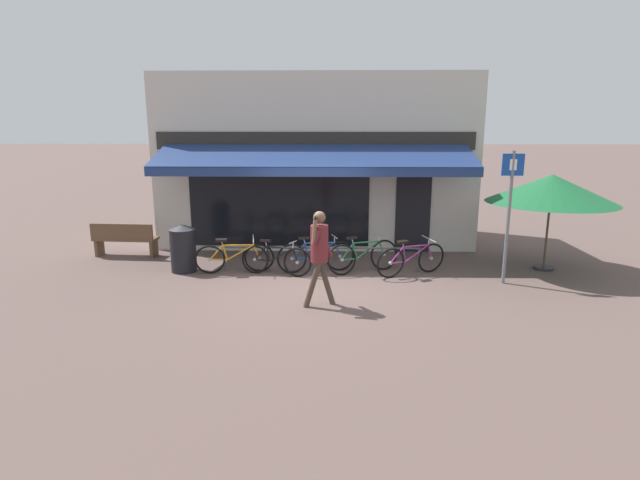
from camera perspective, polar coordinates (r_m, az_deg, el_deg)
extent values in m
plane|color=brown|center=(10.31, -1.13, -5.44)|extent=(160.00, 160.00, 0.00)
cube|color=beige|center=(14.37, -0.37, 9.11)|extent=(8.48, 3.00, 4.57)
cube|color=black|center=(13.04, -4.68, 4.03)|extent=(4.66, 0.04, 2.18)
cube|color=black|center=(13.17, 10.58, 3.11)|extent=(0.90, 0.04, 2.10)
cube|color=#282623|center=(12.82, -0.59, 11.28)|extent=(8.05, 0.06, 0.44)
cube|color=navy|center=(12.06, -0.71, 9.62)|extent=(7.63, 1.59, 0.50)
cube|color=navy|center=(11.30, -0.85, 7.74)|extent=(7.63, 0.03, 0.20)
cylinder|color=#47494F|center=(11.28, 0.12, -0.91)|extent=(4.52, 0.04, 0.04)
cylinder|color=#47494F|center=(11.61, -10.87, -2.14)|extent=(0.04, 0.04, 0.55)
cylinder|color=#47494F|center=(11.52, 11.20, -2.28)|extent=(0.04, 0.04, 0.55)
torus|color=black|center=(11.35, -6.95, -2.03)|extent=(0.69, 0.23, 0.68)
cylinder|color=#9E9EA3|center=(11.35, -6.95, -2.03)|extent=(0.08, 0.08, 0.08)
torus|color=black|center=(11.39, -12.47, -2.20)|extent=(0.69, 0.23, 0.68)
cylinder|color=#9E9EA3|center=(11.39, -12.47, -2.20)|extent=(0.08, 0.08, 0.08)
cylinder|color=orange|center=(11.30, -9.08, -1.39)|extent=(0.61, 0.09, 0.36)
cylinder|color=orange|center=(11.24, -9.32, -0.57)|extent=(0.67, 0.15, 0.05)
cylinder|color=orange|center=(11.31, -10.79, -1.41)|extent=(0.12, 0.10, 0.35)
cylinder|color=orange|center=(11.38, -11.51, -2.21)|extent=(0.38, 0.10, 0.05)
cylinder|color=orange|center=(11.32, -11.76, -1.40)|extent=(0.33, 0.05, 0.35)
cylinder|color=orange|center=(11.30, -7.28, -1.30)|extent=(0.16, 0.10, 0.33)
cylinder|color=#9E9EA3|center=(11.24, -11.13, -0.35)|extent=(0.06, 0.05, 0.11)
cube|color=black|center=(11.21, -11.22, -0.01)|extent=(0.25, 0.14, 0.06)
cylinder|color=#9E9EA3|center=(11.22, -7.62, -0.22)|extent=(0.03, 0.05, 0.14)
cylinder|color=#9E9EA3|center=(11.19, -7.63, 0.12)|extent=(0.11, 0.52, 0.08)
torus|color=black|center=(10.96, -2.59, -2.57)|extent=(0.65, 0.26, 0.65)
cylinder|color=#9E9EA3|center=(10.96, -2.59, -2.57)|extent=(0.08, 0.08, 0.08)
torus|color=black|center=(11.29, -7.43, -2.20)|extent=(0.65, 0.26, 0.65)
cylinder|color=#9E9EA3|center=(11.29, -7.43, -2.20)|extent=(0.08, 0.08, 0.08)
cylinder|color=black|center=(11.06, -4.45, -1.70)|extent=(0.55, 0.13, 0.34)
cylinder|color=black|center=(11.04, -4.62, -0.84)|extent=(0.61, 0.18, 0.05)
cylinder|color=black|center=(11.16, -5.94, -1.55)|extent=(0.11, 0.10, 0.34)
cylinder|color=black|center=(11.23, -6.60, -2.30)|extent=(0.35, 0.12, 0.05)
cylinder|color=black|center=(11.22, -6.77, -1.45)|extent=(0.30, 0.07, 0.34)
cylinder|color=black|center=(10.95, -2.85, -1.77)|extent=(0.14, 0.10, 0.31)
cylinder|color=#9E9EA3|center=(11.14, -6.18, -0.44)|extent=(0.06, 0.05, 0.11)
cube|color=black|center=(11.14, -6.24, -0.08)|extent=(0.26, 0.16, 0.06)
cylinder|color=#9E9EA3|center=(10.94, -3.10, -0.61)|extent=(0.03, 0.04, 0.14)
cylinder|color=#9E9EA3|center=(10.93, -3.09, -0.25)|extent=(0.14, 0.51, 0.08)
torus|color=black|center=(11.42, 2.27, -1.84)|extent=(0.68, 0.23, 0.68)
cylinder|color=#9E9EA3|center=(11.42, 2.27, -1.84)|extent=(0.08, 0.08, 0.07)
torus|color=black|center=(11.22, -3.23, -2.12)|extent=(0.68, 0.23, 0.68)
cylinder|color=#9E9EA3|center=(11.22, -3.23, -2.12)|extent=(0.08, 0.08, 0.07)
cylinder|color=#1E4793|center=(11.30, 0.20, -1.20)|extent=(0.60, 0.18, 0.36)
cylinder|color=#1E4793|center=(11.26, -0.02, -0.33)|extent=(0.67, 0.18, 0.05)
cylinder|color=#1E4793|center=(11.23, -1.50, -1.24)|extent=(0.12, 0.04, 0.36)
cylinder|color=#1E4793|center=(11.24, -2.25, -2.11)|extent=(0.39, 0.12, 0.05)
cylinder|color=#1E4793|center=(11.20, -2.48, -1.25)|extent=(0.33, 0.12, 0.36)
cylinder|color=#1E4793|center=(11.37, 1.97, -1.07)|extent=(0.16, 0.05, 0.33)
cylinder|color=#9E9EA3|center=(11.18, -1.80, -0.12)|extent=(0.05, 0.03, 0.11)
cube|color=black|center=(11.17, -1.89, 0.23)|extent=(0.26, 0.15, 0.06)
cylinder|color=#9E9EA3|center=(11.31, 1.67, 0.06)|extent=(0.03, 0.04, 0.14)
cylinder|color=#9E9EA3|center=(11.30, 1.67, 0.40)|extent=(0.14, 0.51, 0.05)
torus|color=black|center=(11.56, 7.32, -1.69)|extent=(0.69, 0.40, 0.70)
cylinder|color=#9E9EA3|center=(11.56, 7.32, -1.69)|extent=(0.09, 0.09, 0.08)
torus|color=black|center=(11.07, 2.51, -2.27)|extent=(0.69, 0.40, 0.70)
cylinder|color=#9E9EA3|center=(11.07, 2.51, -2.27)|extent=(0.09, 0.09, 0.08)
cylinder|color=#23703D|center=(11.34, 5.52, -1.13)|extent=(0.54, 0.32, 0.37)
cylinder|color=#23703D|center=(11.29, 5.32, -0.24)|extent=(0.62, 0.31, 0.05)
cylinder|color=#23703D|center=(11.19, 4.03, -1.26)|extent=(0.12, 0.03, 0.37)
cylinder|color=#23703D|center=(11.15, 3.39, -2.21)|extent=(0.36, 0.19, 0.05)
cylinder|color=#23703D|center=(11.10, 3.17, -1.31)|extent=(0.29, 0.20, 0.37)
cylinder|color=#23703D|center=(11.51, 7.05, -0.91)|extent=(0.16, 0.06, 0.34)
cylinder|color=#9E9EA3|center=(11.13, 3.74, -0.11)|extent=(0.06, 0.03, 0.11)
cube|color=black|center=(11.11, 3.66, 0.24)|extent=(0.26, 0.20, 0.06)
cylinder|color=#9E9EA3|center=(11.45, 6.76, 0.22)|extent=(0.04, 0.05, 0.14)
cylinder|color=#9E9EA3|center=(11.44, 6.75, 0.57)|extent=(0.24, 0.48, 0.08)
torus|color=black|center=(11.50, 12.58, -2.01)|extent=(0.67, 0.40, 0.69)
cylinder|color=#9E9EA3|center=(11.50, 12.58, -2.01)|extent=(0.09, 0.09, 0.08)
torus|color=black|center=(10.92, 8.06, -2.63)|extent=(0.67, 0.40, 0.69)
cylinder|color=#9E9EA3|center=(10.92, 8.06, -2.63)|extent=(0.09, 0.09, 0.08)
cylinder|color=#892D7A|center=(11.22, 11.00, -1.51)|extent=(0.56, 0.26, 0.37)
cylinder|color=#892D7A|center=(11.14, 10.92, -0.67)|extent=(0.61, 0.31, 0.05)
cylinder|color=#892D7A|center=(11.04, 9.60, -1.65)|extent=(0.10, 0.11, 0.36)
cylinder|color=#892D7A|center=(11.02, 8.88, -2.56)|extent=(0.35, 0.19, 0.05)
cylinder|color=#892D7A|center=(10.94, 8.79, -1.72)|extent=(0.31, 0.14, 0.36)
cylinder|color=#892D7A|center=(11.42, 12.43, -1.28)|extent=(0.14, 0.13, 0.33)
cylinder|color=#9E9EA3|center=(10.94, 9.47, -0.56)|extent=(0.06, 0.05, 0.11)
cube|color=black|center=(10.91, 9.44, -0.22)|extent=(0.26, 0.20, 0.06)
cylinder|color=#9E9EA3|center=(11.31, 12.32, -0.21)|extent=(0.04, 0.05, 0.14)
cylinder|color=#9E9EA3|center=(11.29, 12.35, 0.13)|extent=(0.25, 0.48, 0.08)
cylinder|color=#47382D|center=(9.10, -0.87, -5.17)|extent=(0.35, 0.11, 0.87)
cylinder|color=#47382D|center=(9.26, 0.71, -4.85)|extent=(0.35, 0.11, 0.87)
cylinder|color=maroon|center=(8.98, -0.07, -0.41)|extent=(0.32, 0.32, 0.67)
sphere|color=brown|center=(8.88, -0.07, 2.61)|extent=(0.22, 0.22, 0.22)
cylinder|color=maroon|center=(9.15, 0.59, -0.15)|extent=(0.29, 0.14, 0.59)
cylinder|color=maroon|center=(8.76, -0.43, 0.28)|extent=(0.21, 0.17, 0.29)
cylinder|color=brown|center=(8.75, -0.65, 0.86)|extent=(0.13, 0.18, 0.45)
cube|color=black|center=(8.74, -0.54, 2.30)|extent=(0.02, 0.07, 0.14)
cylinder|color=black|center=(11.72, -15.36, -1.16)|extent=(0.57, 0.57, 0.98)
cone|color=#33353A|center=(11.60, -15.52, 1.46)|extent=(0.58, 0.58, 0.11)
cylinder|color=slate|center=(10.95, 20.71, 2.29)|extent=(0.07, 0.07, 2.77)
cube|color=#14429E|center=(10.81, 21.20, 8.03)|extent=(0.44, 0.02, 0.44)
cube|color=white|center=(10.80, 21.22, 8.03)|extent=(0.14, 0.01, 0.22)
cylinder|color=#4C3D2D|center=(12.47, 24.60, 1.70)|extent=(0.05, 0.05, 2.14)
cone|color=#196033|center=(12.35, 24.95, 5.34)|extent=(2.84, 2.84, 0.64)
cylinder|color=#262628|center=(12.69, 24.16, -2.92)|extent=(0.44, 0.44, 0.06)
cube|color=brown|center=(13.56, -21.32, 0.13)|extent=(1.62, 0.54, 0.06)
cube|color=brown|center=(13.35, -21.75, 0.87)|extent=(1.60, 0.15, 0.40)
cube|color=brown|center=(13.94, -23.90, -0.72)|extent=(0.10, 0.36, 0.45)
cube|color=brown|center=(13.30, -18.46, -0.87)|extent=(0.10, 0.36, 0.45)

